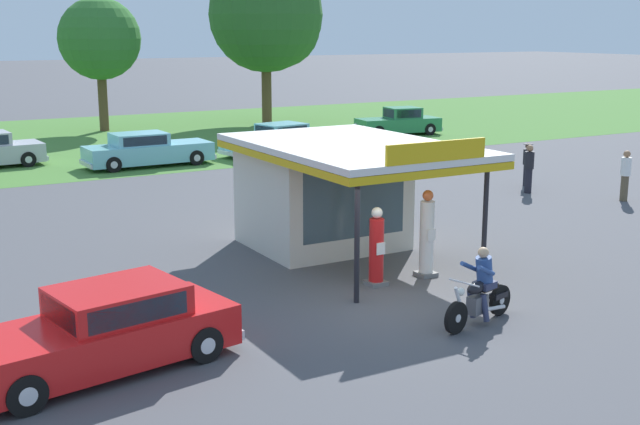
% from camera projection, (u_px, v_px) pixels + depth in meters
% --- Properties ---
extents(ground_plane, '(300.00, 300.00, 0.00)m').
position_uv_depth(ground_plane, '(392.00, 304.00, 17.67)').
color(ground_plane, '#4C4C51').
extents(grass_verge_strip, '(120.00, 24.00, 0.01)m').
position_uv_depth(grass_verge_strip, '(67.00, 142.00, 43.11)').
color(grass_verge_strip, '#477A33').
rests_on(grass_verge_strip, ground).
extents(service_station_kiosk, '(4.44, 6.91, 3.44)m').
position_uv_depth(service_station_kiosk, '(329.00, 185.00, 21.83)').
color(service_station_kiosk, beige).
rests_on(service_station_kiosk, ground).
extents(gas_pump_nearside, '(0.44, 0.44, 1.84)m').
position_uv_depth(gas_pump_nearside, '(376.00, 250.00, 18.81)').
color(gas_pump_nearside, slate).
rests_on(gas_pump_nearside, ground).
extents(gas_pump_offside, '(0.44, 0.44, 2.10)m').
position_uv_depth(gas_pump_offside, '(427.00, 237.00, 19.47)').
color(gas_pump_offside, slate).
rests_on(gas_pump_offside, ground).
extents(motorcycle_with_rider, '(2.11, 0.81, 1.58)m').
position_uv_depth(motorcycle_with_rider, '(481.00, 292.00, 16.37)').
color(motorcycle_with_rider, black).
rests_on(motorcycle_with_rider, ground).
extents(featured_classic_sedan, '(5.11, 2.63, 1.45)m').
position_uv_depth(featured_classic_sedan, '(102.00, 333.00, 14.15)').
color(featured_classic_sedan, red).
rests_on(featured_classic_sedan, ground).
extents(parked_car_back_row_far_right, '(5.48, 2.74, 1.45)m').
position_uv_depth(parked_car_back_row_far_right, '(276.00, 141.00, 38.60)').
color(parked_car_back_row_far_right, '#7AC6D1').
rests_on(parked_car_back_row_far_right, ground).
extents(parked_car_back_row_far_left, '(5.61, 2.06, 1.46)m').
position_uv_depth(parked_car_back_row_far_left, '(147.00, 151.00, 35.34)').
color(parked_car_back_row_far_left, '#7AC6D1').
rests_on(parked_car_back_row_far_left, ground).
extents(parked_car_back_row_centre, '(5.00, 2.43, 1.52)m').
position_uv_depth(parked_car_back_row_centre, '(399.00, 123.00, 45.87)').
color(parked_car_back_row_centre, '#2D844C').
rests_on(parked_car_back_row_centre, ground).
extents(bystander_admiring_sedan, '(0.35, 0.35, 1.62)m').
position_uv_depth(bystander_admiring_sedan, '(527.00, 163.00, 30.80)').
color(bystander_admiring_sedan, black).
rests_on(bystander_admiring_sedan, ground).
extents(bystander_leaning_by_kiosk, '(0.34, 0.34, 1.75)m').
position_uv_depth(bystander_leaning_by_kiosk, '(625.00, 174.00, 28.09)').
color(bystander_leaning_by_kiosk, brown).
rests_on(bystander_leaning_by_kiosk, ground).
extents(bystander_standing_back_lot, '(0.34, 0.34, 1.75)m').
position_uv_depth(bystander_standing_back_lot, '(529.00, 168.00, 29.46)').
color(bystander_standing_back_lot, black).
rests_on(bystander_standing_back_lot, ground).
extents(tree_oak_distant_spare, '(4.66, 4.66, 7.59)m').
position_uv_depth(tree_oak_distant_spare, '(99.00, 39.00, 46.61)').
color(tree_oak_distant_spare, brown).
rests_on(tree_oak_distant_spare, ground).
extents(tree_oak_right, '(7.04, 7.04, 10.18)m').
position_uv_depth(tree_oak_right, '(269.00, 18.00, 50.53)').
color(tree_oak_right, brown).
rests_on(tree_oak_right, ground).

